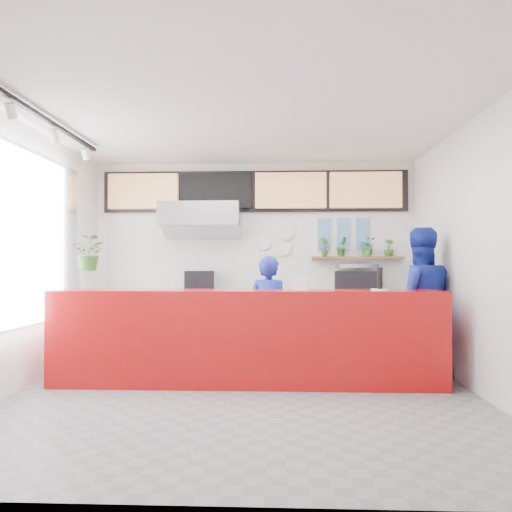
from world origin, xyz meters
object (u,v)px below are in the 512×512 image
at_px(service_counter, 246,337).
at_px(staff_center, 269,315).
at_px(pepper_mill, 380,278).
at_px(espresso_machine, 357,284).
at_px(staff_right, 420,301).
at_px(panini_oven, 199,284).

xyz_separation_m(service_counter, staff_center, (0.25, 0.50, 0.20)).
xyz_separation_m(service_counter, pepper_mill, (1.53, -0.02, 0.69)).
relative_size(espresso_machine, staff_right, 0.33).
relative_size(staff_right, pepper_mill, 7.41).
xyz_separation_m(panini_oven, staff_right, (2.99, -1.21, -0.17)).
xyz_separation_m(panini_oven, staff_center, (1.09, -1.30, -0.35)).
bearing_deg(service_counter, pepper_mill, -0.81).
distance_m(espresso_machine, pepper_mill, 1.83).
height_order(service_counter, panini_oven, panini_oven).
bearing_deg(espresso_machine, pepper_mill, -76.88).
distance_m(service_counter, panini_oven, 2.06).
xyz_separation_m(espresso_machine, staff_center, (-1.31, -1.30, -0.34)).
xyz_separation_m(service_counter, staff_right, (2.16, 0.59, 0.38)).
bearing_deg(staff_center, service_counter, 83.99).
height_order(panini_oven, espresso_machine, panini_oven).
bearing_deg(espresso_machine, panini_oven, -165.90).
bearing_deg(espresso_machine, staff_center, -121.27).
bearing_deg(pepper_mill, panini_oven, 142.42).
height_order(espresso_machine, staff_center, staff_center).
distance_m(staff_center, pepper_mill, 1.47).
xyz_separation_m(espresso_machine, staff_right, (0.59, -1.21, -0.17)).
distance_m(service_counter, staff_right, 2.27).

